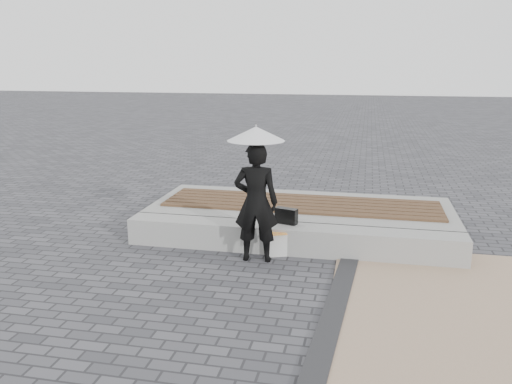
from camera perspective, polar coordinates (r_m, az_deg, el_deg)
ground at (r=6.44m, az=1.66°, el=-11.33°), size 80.00×80.00×0.00m
edging_band at (r=5.91m, az=8.13°, el=-13.74°), size 0.61×5.20×0.04m
seating_ledge at (r=7.83m, az=3.79°, el=-5.08°), size 5.00×0.45×0.40m
timber_platform at (r=8.97m, az=4.90°, el=-2.62°), size 5.00×2.00×0.40m
timber_decking at (r=8.91m, az=4.92°, el=-1.26°), size 4.60×1.20×0.04m
woman at (r=7.30m, az=0.00°, el=-1.14°), size 0.65×0.46×1.70m
parasol at (r=7.11m, az=0.00°, el=6.36°), size 0.79×0.79×1.00m
handbag at (r=7.84m, az=3.31°, el=-2.61°), size 0.36×0.21×0.24m
canvas_tote at (r=7.67m, az=2.34°, el=-5.65°), size 0.37×0.25×0.36m
magazine at (r=7.57m, az=2.29°, el=-4.48°), size 0.32×0.29×0.01m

